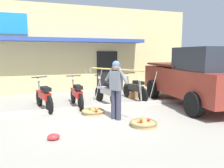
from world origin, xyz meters
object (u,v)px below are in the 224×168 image
(motorcycle_nearest_shop, at_px, (44,97))
(fruit_basket_left_side, at_px, (143,123))
(fruit_basket_right_side, at_px, (93,111))
(wooden_crate, at_px, (134,94))
(parked_truck, at_px, (196,77))
(motorcycle_second_in_row, at_px, (77,94))
(plastic_litter_bag, at_px, (54,137))
(motorcycle_end_of_row, at_px, (135,89))
(motorcycle_third_in_row, at_px, (107,92))
(fruit_vendor, at_px, (116,86))

(motorcycle_nearest_shop, bearing_deg, fruit_basket_left_side, -47.35)
(fruit_basket_right_side, height_order, wooden_crate, fruit_basket_right_side)
(fruit_basket_right_side, xyz_separation_m, parked_truck, (3.86, -0.09, 0.96))
(motorcycle_second_in_row, distance_m, plastic_litter_bag, 3.04)
(fruit_basket_left_side, relative_size, motorcycle_end_of_row, 0.80)
(motorcycle_end_of_row, bearing_deg, motorcycle_second_in_row, -171.52)
(motorcycle_nearest_shop, xyz_separation_m, motorcycle_second_in_row, (1.11, 0.04, 0.00))
(motorcycle_third_in_row, relative_size, wooden_crate, 4.09)
(fruit_basket_left_side, relative_size, parked_truck, 0.30)
(fruit_basket_left_side, distance_m, motorcycle_nearest_shop, 3.57)
(fruit_basket_left_side, height_order, plastic_litter_bag, fruit_basket_left_side)
(motorcycle_nearest_shop, distance_m, parked_truck, 5.44)
(motorcycle_second_in_row, relative_size, parked_truck, 0.38)
(fruit_basket_right_side, distance_m, motorcycle_second_in_row, 1.18)
(fruit_basket_right_side, height_order, motorcycle_second_in_row, fruit_basket_right_side)
(motorcycle_third_in_row, bearing_deg, wooden_crate, 26.41)
(fruit_vendor, distance_m, parked_truck, 3.44)
(motorcycle_second_in_row, bearing_deg, motorcycle_nearest_shop, -178.09)
(motorcycle_end_of_row, xyz_separation_m, plastic_litter_bag, (-3.49, -3.20, -0.38))
(motorcycle_third_in_row, distance_m, parked_truck, 3.30)
(motorcycle_nearest_shop, xyz_separation_m, plastic_litter_bag, (0.08, -2.80, -0.38))
(fruit_basket_right_side, bearing_deg, fruit_vendor, -58.39)
(motorcycle_second_in_row, bearing_deg, motorcycle_end_of_row, 8.48)
(fruit_basket_right_side, xyz_separation_m, motorcycle_second_in_row, (-0.32, 1.07, 0.38))
(motorcycle_second_in_row, height_order, motorcycle_third_in_row, same)
(fruit_basket_left_side, relative_size, wooden_crate, 3.30)
(fruit_basket_left_side, bearing_deg, motorcycle_third_in_row, 93.02)
(parked_truck, bearing_deg, motorcycle_second_in_row, 164.50)
(motorcycle_second_in_row, relative_size, motorcycle_third_in_row, 1.01)
(motorcycle_second_in_row, bearing_deg, fruit_basket_right_side, -73.39)
(motorcycle_third_in_row, xyz_separation_m, motorcycle_end_of_row, (1.31, 0.34, 0.00))
(motorcycle_third_in_row, distance_m, wooden_crate, 1.64)
(fruit_basket_left_side, relative_size, motorcycle_second_in_row, 0.80)
(fruit_basket_right_side, xyz_separation_m, motorcycle_third_in_row, (0.83, 1.10, 0.38))
(fruit_basket_left_side, xyz_separation_m, wooden_crate, (1.31, 3.39, 0.09))
(fruit_vendor, xyz_separation_m, motorcycle_third_in_row, (0.34, 1.88, -0.53))
(parked_truck, distance_m, plastic_litter_bag, 5.56)
(motorcycle_second_in_row, xyz_separation_m, wooden_crate, (2.60, 0.74, -0.29))
(fruit_basket_left_side, distance_m, motorcycle_end_of_row, 3.25)
(motorcycle_second_in_row, xyz_separation_m, motorcycle_third_in_row, (1.15, 0.02, 0.00))
(fruit_vendor, xyz_separation_m, wooden_crate, (1.79, 2.60, -0.82))
(motorcycle_second_in_row, height_order, motorcycle_end_of_row, same)
(fruit_basket_right_side, xyz_separation_m, motorcycle_nearest_shop, (-1.43, 1.03, 0.38))
(motorcycle_end_of_row, bearing_deg, fruit_vendor, -126.66)
(parked_truck, distance_m, wooden_crate, 2.62)
(fruit_vendor, xyz_separation_m, motorcycle_end_of_row, (1.65, 2.22, -0.53))
(fruit_basket_right_side, distance_m, motorcycle_end_of_row, 2.60)
(fruit_basket_left_side, distance_m, plastic_litter_bag, 2.33)
(motorcycle_nearest_shop, height_order, wooden_crate, motorcycle_nearest_shop)
(motorcycle_third_in_row, bearing_deg, fruit_basket_right_side, -127.07)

